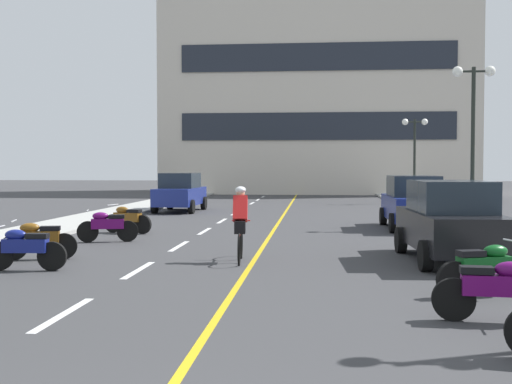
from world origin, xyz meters
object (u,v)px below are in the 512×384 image
(parked_car_near, at_px, (450,221))
(parked_car_far, at_px, (180,192))
(motorcycle_7, at_px, (127,218))
(cyclist_rider, at_px, (240,222))
(motorcycle_5, at_px, (38,239))
(motorcycle_4, at_px, (25,248))
(motorcycle_2, at_px, (496,288))
(motorcycle_6, at_px, (107,225))
(street_lamp_far, at_px, (415,140))
(motorcycle_3, at_px, (485,268))
(street_lamp_mid, at_px, (473,110))
(parked_car_mid, at_px, (413,202))

(parked_car_near, xyz_separation_m, parked_car_far, (-9.39, 15.21, 0.00))
(motorcycle_7, xyz_separation_m, cyclist_rider, (4.31, -5.76, 0.41))
(motorcycle_5, bearing_deg, motorcycle_4, -75.91)
(motorcycle_7, bearing_deg, motorcycle_2, -52.64)
(motorcycle_6, distance_m, motorcycle_7, 2.41)
(motorcycle_2, relative_size, motorcycle_5, 1.02)
(motorcycle_4, xyz_separation_m, motorcycle_7, (-0.05, 7.44, 0.00))
(motorcycle_2, distance_m, motorcycle_7, 13.96)
(parked_car_near, bearing_deg, street_lamp_far, 83.47)
(motorcycle_2, bearing_deg, motorcycle_4, 156.54)
(motorcycle_3, height_order, motorcycle_4, same)
(parked_car_near, distance_m, motorcycle_5, 9.38)
(motorcycle_3, height_order, cyclist_rider, cyclist_rider)
(parked_car_far, bearing_deg, motorcycle_4, -88.62)
(parked_car_far, distance_m, motorcycle_6, 12.32)
(street_lamp_mid, height_order, parked_car_mid, street_lamp_mid)
(motorcycle_3, distance_m, motorcycle_6, 11.04)
(parked_car_near, xyz_separation_m, motorcycle_3, (-0.23, -3.94, -0.44))
(street_lamp_mid, height_order, motorcycle_7, street_lamp_mid)
(parked_car_near, bearing_deg, parked_car_far, 121.69)
(parked_car_mid, bearing_deg, motorcycle_7, -166.09)
(motorcycle_2, bearing_deg, motorcycle_3, 80.26)
(motorcycle_2, bearing_deg, motorcycle_5, 149.53)
(parked_car_near, xyz_separation_m, motorcycle_6, (-8.89, 2.91, -0.44))
(parked_car_far, relative_size, motorcycle_7, 2.56)
(motorcycle_6, bearing_deg, motorcycle_5, -97.54)
(parked_car_mid, height_order, motorcycle_5, parked_car_mid)
(parked_car_mid, relative_size, motorcycle_2, 2.48)
(motorcycle_5, bearing_deg, parked_car_far, 90.13)
(parked_car_near, xyz_separation_m, parked_car_mid, (0.30, 7.62, 0.00))
(motorcycle_2, height_order, motorcycle_6, same)
(parked_car_far, height_order, motorcycle_6, parked_car_far)
(motorcycle_5, relative_size, motorcycle_6, 1.00)
(motorcycle_5, bearing_deg, motorcycle_3, -20.10)
(parked_car_mid, xyz_separation_m, motorcycle_7, (-9.32, -2.31, -0.44))
(parked_car_near, bearing_deg, motorcycle_3, -93.39)
(parked_car_near, height_order, motorcycle_4, parked_car_near)
(street_lamp_far, relative_size, motorcycle_7, 2.85)
(parked_car_far, xyz_separation_m, motorcycle_3, (9.16, -19.15, -0.44))
(street_lamp_mid, bearing_deg, street_lamp_far, 89.22)
(parked_car_mid, height_order, motorcycle_3, parked_car_mid)
(parked_car_near, bearing_deg, motorcycle_5, -176.34)
(cyclist_rider, bearing_deg, motorcycle_3, -37.96)
(street_lamp_far, xyz_separation_m, parked_car_near, (-2.62, -22.87, -2.70))
(parked_car_near, bearing_deg, motorcycle_4, -166.69)
(street_lamp_far, xyz_separation_m, motorcycle_4, (-11.59, -24.99, -3.14))
(motorcycle_7, bearing_deg, motorcycle_3, -46.48)
(motorcycle_6, bearing_deg, motorcycle_7, 93.12)
(motorcycle_4, relative_size, motorcycle_5, 1.02)
(motorcycle_7, bearing_deg, motorcycle_6, -86.88)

